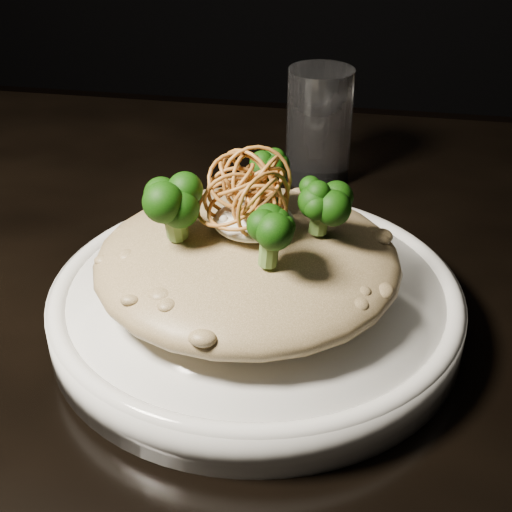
{
  "coord_description": "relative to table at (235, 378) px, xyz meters",
  "views": [
    {
      "loc": [
        0.09,
        -0.43,
        1.06
      ],
      "look_at": [
        0.02,
        -0.03,
        0.81
      ],
      "focal_mm": 50.0,
      "sensor_mm": 36.0,
      "label": 1
    }
  ],
  "objects": [
    {
      "name": "table",
      "position": [
        0.0,
        0.0,
        0.0
      ],
      "size": [
        1.1,
        0.8,
        0.75
      ],
      "color": "black",
      "rests_on": "ground"
    },
    {
      "name": "plate",
      "position": [
        0.02,
        -0.03,
        0.1
      ],
      "size": [
        0.28,
        0.28,
        0.03
      ],
      "primitive_type": "cylinder",
      "color": "white",
      "rests_on": "table"
    },
    {
      "name": "risotto",
      "position": [
        0.02,
        -0.03,
        0.13
      ],
      "size": [
        0.21,
        0.21,
        0.05
      ],
      "primitive_type": "ellipsoid",
      "color": "brown",
      "rests_on": "plate"
    },
    {
      "name": "broccoli",
      "position": [
        0.02,
        -0.04,
        0.18
      ],
      "size": [
        0.12,
        0.12,
        0.04
      ],
      "primitive_type": null,
      "color": "black",
      "rests_on": "risotto"
    },
    {
      "name": "cheese",
      "position": [
        0.02,
        -0.03,
        0.16
      ],
      "size": [
        0.05,
        0.05,
        0.01
      ],
      "primitive_type": "ellipsoid",
      "color": "white",
      "rests_on": "risotto"
    },
    {
      "name": "shallots",
      "position": [
        0.02,
        -0.03,
        0.19
      ],
      "size": [
        0.05,
        0.05,
        0.03
      ],
      "primitive_type": null,
      "color": "brown",
      "rests_on": "cheese"
    },
    {
      "name": "drinking_glass",
      "position": [
        0.04,
        0.21,
        0.14
      ],
      "size": [
        0.07,
        0.07,
        0.11
      ],
      "primitive_type": "cylinder",
      "rotation": [
        0.0,
        0.0,
        -0.18
      ],
      "color": "silver",
      "rests_on": "table"
    }
  ]
}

